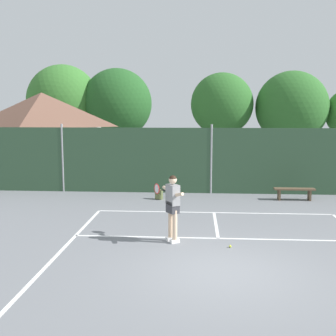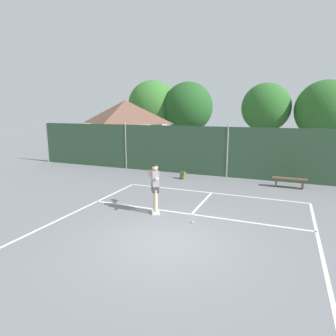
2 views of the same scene
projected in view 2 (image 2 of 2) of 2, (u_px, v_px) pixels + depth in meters
ground_plane at (165, 242)px, 8.39m from camera, size 120.00×120.00×0.00m
court_markings at (173, 234)px, 8.98m from camera, size 8.30×11.10×0.01m
chainlink_fence at (227, 152)px, 16.28m from camera, size 26.09×0.09×2.98m
clubhouse_building at (126, 128)px, 23.09m from camera, size 5.82×4.51×4.48m
treeline_backdrop at (233, 108)px, 27.10m from camera, size 24.15×4.58×6.70m
tennis_player at (155, 184)px, 10.55m from camera, size 0.91×1.19×1.85m
tennis_ball at (192, 222)px, 9.82m from camera, size 0.07×0.07×0.07m
backpack_olive at (183, 175)px, 16.05m from camera, size 0.32×0.31×0.46m
courtside_bench at (289, 181)px, 14.20m from camera, size 1.60×0.36×0.48m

